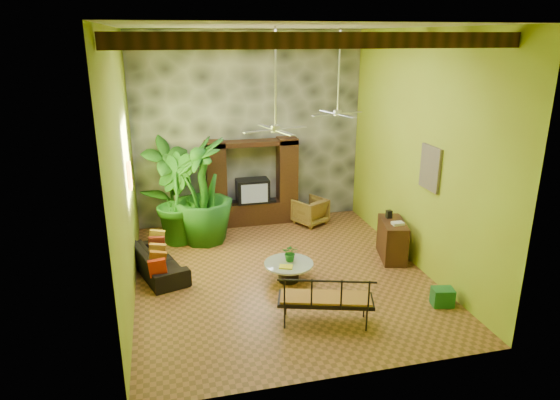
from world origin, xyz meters
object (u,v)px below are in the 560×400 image
object	(u,v)px
wicker_armchair	(310,211)
iron_bench	(327,298)
entertainment_center	(252,189)
tall_plant_a	(170,186)
ceiling_fan_back	(338,104)
sofa	(158,261)
tall_plant_c	(202,191)
coffee_table	(289,269)
green_bin	(442,297)
tall_plant_b	(175,199)
side_console	(392,240)
ceiling_fan_front	(276,118)

from	to	relation	value
wicker_armchair	iron_bench	world-z (taller)	iron_bench
entertainment_center	tall_plant_a	size ratio (longest dim) A/B	0.96
tall_plant_a	iron_bench	distance (m)	5.67
ceiling_fan_back	iron_bench	bearing A→B (deg)	-111.45
entertainment_center	sofa	world-z (taller)	entertainment_center
ceiling_fan_back	tall_plant_c	size ratio (longest dim) A/B	0.72
entertainment_center	iron_bench	distance (m)	5.27
entertainment_center	ceiling_fan_back	size ratio (longest dim) A/B	1.29
coffee_table	sofa	bearing A→B (deg)	159.14
iron_bench	green_bin	world-z (taller)	iron_bench
ceiling_fan_back	iron_bench	xyz separation A→B (m)	(-1.30, -3.31, -2.87)
sofa	tall_plant_c	xyz separation A→B (m)	(1.14, 1.54, 1.01)
entertainment_center	tall_plant_b	size ratio (longest dim) A/B	1.11
ceiling_fan_back	tall_plant_c	world-z (taller)	ceiling_fan_back
tall_plant_c	coffee_table	size ratio (longest dim) A/B	2.53
tall_plant_c	side_console	size ratio (longest dim) A/B	2.34
entertainment_center	wicker_armchair	bearing A→B (deg)	-15.41
ceiling_fan_back	coffee_table	xyz separation A→B (m)	(-1.52, -1.54, -3.15)
ceiling_fan_back	sofa	size ratio (longest dim) A/B	0.97
wicker_armchair	green_bin	xyz separation A→B (m)	(1.15, -4.72, -0.18)
entertainment_center	side_console	xyz separation A→B (m)	(2.65, -2.95, -0.53)
entertainment_center	ceiling_fan_front	distance (m)	4.30
ceiling_fan_front	tall_plant_a	distance (m)	4.44
iron_bench	tall_plant_c	bearing A→B (deg)	128.70
sofa	iron_bench	size ratio (longest dim) A/B	1.10
coffee_table	wicker_armchair	bearing A→B (deg)	65.37
tall_plant_b	side_console	size ratio (longest dim) A/B	1.96
tall_plant_c	entertainment_center	bearing A→B (deg)	33.75
ceiling_fan_front	side_console	distance (m)	4.15
side_console	ceiling_fan_front	bearing A→B (deg)	-154.11
entertainment_center	iron_bench	bearing A→B (deg)	-86.73
green_bin	tall_plant_b	bearing A→B (deg)	137.16
sofa	wicker_armchair	xyz separation A→B (m)	(4.02, 2.06, 0.07)
ceiling_fan_front	sofa	distance (m)	4.04
entertainment_center	wicker_armchair	world-z (taller)	entertainment_center
wicker_armchair	tall_plant_b	bearing A→B (deg)	-23.01
entertainment_center	tall_plant_c	size ratio (longest dim) A/B	0.93
ceiling_fan_front	green_bin	size ratio (longest dim) A/B	4.75
ceiling_fan_front	tall_plant_c	size ratio (longest dim) A/B	0.72
wicker_armchair	coffee_table	size ratio (longest dim) A/B	0.76
coffee_table	iron_bench	size ratio (longest dim) A/B	0.58
wicker_armchair	ceiling_fan_back	bearing A→B (deg)	65.36
side_console	green_bin	distance (m)	2.20
tall_plant_b	iron_bench	size ratio (longest dim) A/B	1.24
sofa	iron_bench	bearing A→B (deg)	-151.78
ceiling_fan_front	tall_plant_c	distance (m)	3.56
coffee_table	iron_bench	world-z (taller)	iron_bench
tall_plant_b	wicker_armchair	bearing A→B (deg)	5.83
tall_plant_a	tall_plant_b	bearing A→B (deg)	-81.52
ceiling_fan_back	tall_plant_a	size ratio (longest dim) A/B	0.75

